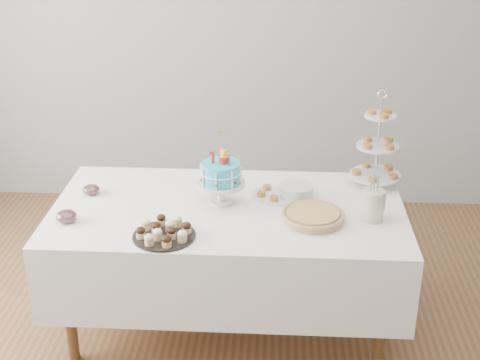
# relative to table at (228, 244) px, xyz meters

# --- Properties ---
(floor) EXTENTS (5.00, 5.00, 0.00)m
(floor) POSITION_rel_table_xyz_m (0.00, -0.30, -0.54)
(floor) COLOR brown
(floor) RESTS_ON ground
(walls) EXTENTS (5.04, 4.04, 2.70)m
(walls) POSITION_rel_table_xyz_m (0.00, -0.30, 0.81)
(walls) COLOR #96999B
(walls) RESTS_ON floor
(table) EXTENTS (1.92, 1.02, 0.77)m
(table) POSITION_rel_table_xyz_m (0.00, 0.00, 0.00)
(table) COLOR silver
(table) RESTS_ON floor
(birthday_cake) EXTENTS (0.27, 0.27, 0.41)m
(birthday_cake) POSITION_rel_table_xyz_m (-0.04, 0.05, 0.34)
(birthday_cake) COLOR silver
(birthday_cake) RESTS_ON table
(cupcake_tray) EXTENTS (0.32, 0.32, 0.07)m
(cupcake_tray) POSITION_rel_table_xyz_m (-0.29, -0.35, 0.26)
(cupcake_tray) COLOR black
(cupcake_tray) RESTS_ON table
(pie) EXTENTS (0.33, 0.33, 0.05)m
(pie) POSITION_rel_table_xyz_m (0.46, -0.13, 0.26)
(pie) COLOR tan
(pie) RESTS_ON table
(tiered_stand) EXTENTS (0.30, 0.30, 0.58)m
(tiered_stand) POSITION_rel_table_xyz_m (0.83, 0.34, 0.47)
(tiered_stand) COLOR silver
(tiered_stand) RESTS_ON table
(plate_stack) EXTENTS (0.20, 0.20, 0.08)m
(plate_stack) POSITION_rel_table_xyz_m (0.37, 0.14, 0.27)
(plate_stack) COLOR silver
(plate_stack) RESTS_ON table
(pastry_plate) EXTENTS (0.26, 0.26, 0.04)m
(pastry_plate) POSITION_rel_table_xyz_m (0.25, 0.15, 0.24)
(pastry_plate) COLOR silver
(pastry_plate) RESTS_ON table
(jam_bowl_a) EXTENTS (0.11, 0.11, 0.06)m
(jam_bowl_a) POSITION_rel_table_xyz_m (-0.83, -0.22, 0.26)
(jam_bowl_a) COLOR silver
(jam_bowl_a) RESTS_ON table
(jam_bowl_b) EXTENTS (0.10, 0.10, 0.06)m
(jam_bowl_b) POSITION_rel_table_xyz_m (-0.79, 0.12, 0.25)
(jam_bowl_b) COLOR silver
(jam_bowl_b) RESTS_ON table
(utensil_pitcher) EXTENTS (0.12, 0.11, 0.26)m
(utensil_pitcher) POSITION_rel_table_xyz_m (0.77, -0.10, 0.32)
(utensil_pitcher) COLOR beige
(utensil_pitcher) RESTS_ON table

